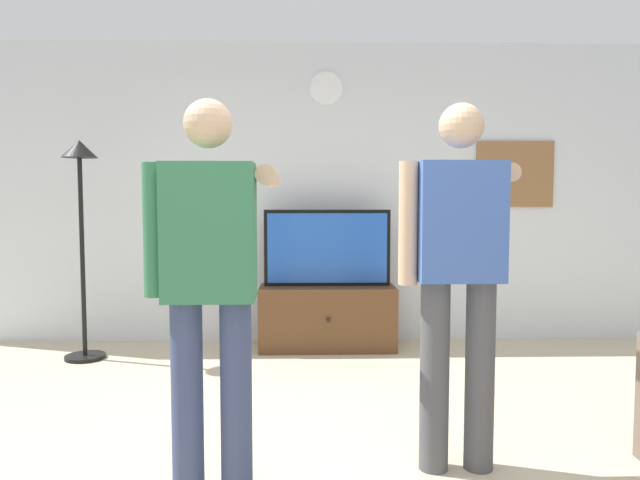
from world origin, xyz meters
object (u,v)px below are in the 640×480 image
object	(u,v)px
framed_picture	(514,174)
person_standing_nearer_couch	(458,265)
tv_stand	(327,318)
wall_clock	(326,88)
person_standing_nearer_lamp	(211,274)
floor_lamp	(81,203)
television	(327,248)

from	to	relation	value
framed_picture	person_standing_nearer_couch	xyz separation A→B (m)	(-1.19, -2.56, -0.54)
tv_stand	wall_clock	xyz separation A→B (m)	(-0.00, 0.29, 2.02)
framed_picture	tv_stand	bearing A→B (deg)	-170.27
wall_clock	framed_picture	size ratio (longest dim) A/B	0.42
framed_picture	person_standing_nearer_lamp	size ratio (longest dim) A/B	0.41
person_standing_nearer_lamp	wall_clock	bearing A→B (deg)	77.58
wall_clock	floor_lamp	size ratio (longest dim) A/B	0.17
tv_stand	person_standing_nearer_couch	size ratio (longest dim) A/B	0.67
person_standing_nearer_lamp	person_standing_nearer_couch	world-z (taller)	person_standing_nearer_couch
floor_lamp	person_standing_nearer_lamp	distance (m)	2.61
person_standing_nearer_lamp	television	bearing A→B (deg)	76.42
floor_lamp	person_standing_nearer_couch	world-z (taller)	floor_lamp
tv_stand	wall_clock	bearing A→B (deg)	90.00
person_standing_nearer_couch	framed_picture	bearing A→B (deg)	65.18
tv_stand	floor_lamp	size ratio (longest dim) A/B	0.66
wall_clock	person_standing_nearer_lamp	world-z (taller)	wall_clock
tv_stand	person_standing_nearer_lamp	size ratio (longest dim) A/B	0.68
framed_picture	person_standing_nearer_lamp	distance (m)	3.65
television	framed_picture	xyz separation A→B (m)	(1.72, 0.25, 0.65)
framed_picture	floor_lamp	distance (m)	3.77
tv_stand	floor_lamp	distance (m)	2.24
television	person_standing_nearer_couch	world-z (taller)	person_standing_nearer_couch
floor_lamp	television	bearing A→B (deg)	9.10
floor_lamp	tv_stand	bearing A→B (deg)	7.79
television	floor_lamp	size ratio (longest dim) A/B	0.62
floor_lamp	person_standing_nearer_lamp	xyz separation A→B (m)	(1.39, -2.19, -0.29)
wall_clock	floor_lamp	distance (m)	2.31
wall_clock	floor_lamp	bearing A→B (deg)	-164.23
person_standing_nearer_lamp	floor_lamp	bearing A→B (deg)	122.31
television	framed_picture	distance (m)	1.86
floor_lamp	person_standing_nearer_couch	bearing A→B (deg)	-38.29
wall_clock	framed_picture	distance (m)	1.88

